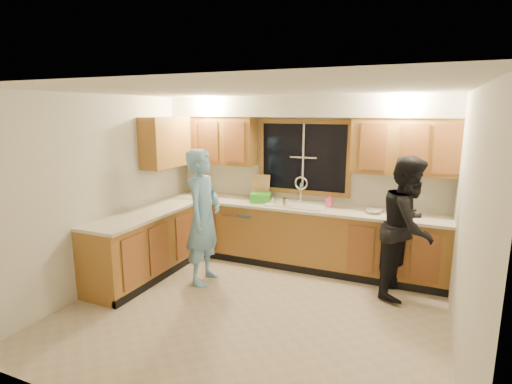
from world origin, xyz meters
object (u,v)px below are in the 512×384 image
Objects in this scene: stove at (116,259)px; dish_crate at (261,197)px; sink at (297,209)px; dishwasher at (244,232)px; man at (204,217)px; knife_block at (197,188)px; woman at (408,227)px; bowl at (374,212)px; soap_bottle at (329,200)px.

dish_crate is (1.22, 1.82, 0.54)m from stove.
sink reaches higher than dishwasher.
man is (-0.10, -1.07, 0.49)m from dishwasher.
dish_crate is at bearing -45.03° from knife_block.
woman is (1.57, -0.42, 0.02)m from sink.
sink is 1.11m from bowl.
woman is at bearing -24.64° from soap_bottle.
sink is 0.96× the size of stove.
sink is at bearing -168.87° from soap_bottle.
soap_bottle is (2.26, 1.92, 0.57)m from stove.
knife_block is 2.20m from soap_bottle.
stove is at bearing 124.54° from woman.
woman is at bearing -10.86° from dish_crate.
man is (-0.95, -1.08, 0.04)m from sink.
woman is 0.60m from bowl.
stove is 0.50× the size of man.
soap_bottle is (1.04, 0.09, 0.03)m from dish_crate.
dish_crate is (0.37, 1.08, 0.09)m from man.
dishwasher is 1.18m from man.
dish_crate is 1.51× the size of bowl.
bowl is (2.06, 1.04, 0.04)m from man.
sink reaches higher than stove.
man is 1.38m from knife_block.
dish_crate reaches higher than stove.
bowl is at bearing -11.15° from soap_bottle.
dishwasher is 3.40× the size of knife_block.
dishwasher is 2.04m from stove.
man reaches higher than dish_crate.
bowl is (1.69, -0.03, -0.05)m from dish_crate.
dish_crate is at bearing 90.97° from woman.
dishwasher is 0.45× the size of man.
dish_crate is 1.56× the size of soap_bottle.
man reaches higher than sink.
soap_bottle is at bearing 168.85° from bowl.
dishwasher is 2.70× the size of dish_crate.
stove is 0.51× the size of woman.
man is 8.97× the size of bowl.
knife_block is (-0.79, 1.13, 0.14)m from man.
sink is 4.26× the size of bowl.
man reaches higher than bowl.
dishwasher is at bearing -46.48° from knife_block.
dish_crate is (0.27, 0.01, 0.58)m from dishwasher.
woman reaches higher than dish_crate.
soap_bottle is at bearing 11.13° from sink.
man is at bearing -131.32° from sink.
bowl is (1.11, -0.04, 0.08)m from sink.
soap_bottle is at bearing 77.19° from woman.
stove is 3.02m from soap_bottle.
sink is 4.42× the size of soap_bottle.
dishwasher is (-0.85, -0.01, -0.45)m from sink.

